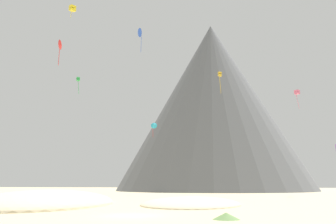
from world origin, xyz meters
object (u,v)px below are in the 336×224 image
(kite_rainbow_mid, at_px, (297,92))
(bush_far_right, at_px, (77,199))
(bush_far_left, at_px, (226,216))
(kite_blue_high, at_px, (140,33))
(kite_yellow_high, at_px, (72,8))
(bush_ridge_crest, at_px, (187,200))
(kite_gold_mid, at_px, (220,75))
(rock_massif, at_px, (211,107))
(kite_green_high, at_px, (78,79))
(kite_red_mid, at_px, (59,45))
(kite_cyan_mid, at_px, (154,126))

(kite_rainbow_mid, bearing_deg, bush_far_right, -100.91)
(bush_far_right, height_order, bush_far_left, bush_far_right)
(kite_blue_high, bearing_deg, kite_yellow_high, 83.33)
(bush_ridge_crest, height_order, kite_rainbow_mid, kite_rainbow_mid)
(bush_ridge_crest, height_order, kite_gold_mid, kite_gold_mid)
(bush_far_right, height_order, rock_massif, rock_massif)
(rock_massif, bearing_deg, kite_gold_mid, -84.12)
(kite_gold_mid, xyz_separation_m, kite_yellow_high, (-32.38, -4.35, 16.34))
(bush_far_left, bearing_deg, kite_yellow_high, 129.92)
(rock_massif, xyz_separation_m, kite_green_high, (-26.20, -60.15, -5.15))
(kite_rainbow_mid, relative_size, kite_red_mid, 1.04)
(kite_blue_high, relative_size, kite_red_mid, 1.38)
(kite_blue_high, bearing_deg, bush_far_left, 163.52)
(kite_cyan_mid, xyz_separation_m, kite_yellow_high, (-15.13, -16.92, 24.63))
(kite_yellow_high, bearing_deg, bush_ridge_crest, 86.07)
(kite_cyan_mid, distance_m, kite_rainbow_mid, 35.34)
(bush_far_left, height_order, kite_rainbow_mid, kite_rainbow_mid)
(kite_rainbow_mid, relative_size, kite_gold_mid, 0.98)
(bush_far_left, height_order, kite_gold_mid, kite_gold_mid)
(kite_yellow_high, bearing_deg, rock_massif, -168.31)
(bush_ridge_crest, relative_size, kite_rainbow_mid, 0.32)
(kite_rainbow_mid, bearing_deg, rock_massif, 151.59)
(rock_massif, distance_m, kite_green_high, 65.81)
(bush_ridge_crest, relative_size, kite_red_mid, 0.33)
(rock_massif, relative_size, kite_red_mid, 18.58)
(kite_rainbow_mid, bearing_deg, bush_far_left, -69.54)
(bush_far_left, distance_m, kite_blue_high, 65.93)
(bush_ridge_crest, distance_m, kite_green_high, 47.12)
(bush_ridge_crest, height_order, kite_cyan_mid, kite_cyan_mid)
(bush_far_right, height_order, bush_ridge_crest, bush_ridge_crest)
(kite_gold_mid, bearing_deg, kite_rainbow_mid, -65.02)
(kite_gold_mid, bearing_deg, rock_massif, -5.54)
(kite_blue_high, bearing_deg, kite_rainbow_mid, -115.95)
(kite_red_mid, bearing_deg, kite_blue_high, 121.88)
(bush_far_right, distance_m, bush_far_left, 31.39)
(rock_massif, bearing_deg, kite_blue_high, -102.59)
(rock_massif, relative_size, kite_rainbow_mid, 17.80)
(bush_far_left, bearing_deg, kite_gold_mid, 92.53)
(kite_gold_mid, relative_size, kite_blue_high, 0.77)
(bush_far_left, height_order, kite_cyan_mid, kite_cyan_mid)
(bush_far_left, bearing_deg, bush_far_right, 134.75)
(kite_gold_mid, bearing_deg, kite_blue_high, 65.73)
(kite_cyan_mid, bearing_deg, kite_red_mid, -110.42)
(bush_ridge_crest, distance_m, kite_yellow_high, 54.78)
(bush_ridge_crest, distance_m, rock_massif, 92.45)
(bush_far_right, relative_size, bush_far_left, 0.83)
(bush_far_left, relative_size, rock_massif, 0.02)
(bush_far_right, height_order, kite_red_mid, kite_red_mid)
(bush_far_left, relative_size, kite_cyan_mid, 0.52)
(bush_ridge_crest, bearing_deg, kite_red_mid, 167.83)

